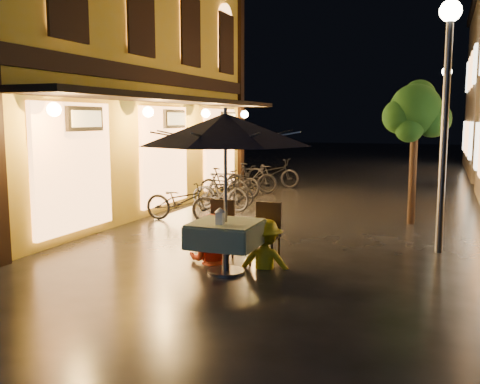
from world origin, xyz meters
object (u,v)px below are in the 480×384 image
at_px(cafe_table, 226,234).
at_px(person_yellow, 266,221).
at_px(bicycle_0, 181,201).
at_px(person_orange, 211,215).
at_px(patio_umbrella, 225,129).
at_px(streetlamp_near, 447,81).
at_px(table_lantern, 220,215).

relative_size(cafe_table, person_yellow, 0.67).
bearing_deg(bicycle_0, cafe_table, -145.71).
bearing_deg(person_orange, bicycle_0, -66.59).
relative_size(person_orange, bicycle_0, 0.89).
height_order(patio_umbrella, bicycle_0, patio_umbrella).
xyz_separation_m(streetlamp_near, person_orange, (-3.44, -1.95, -2.15)).
distance_m(table_lantern, person_orange, 0.87).
bearing_deg(bicycle_0, table_lantern, -147.32).
bearing_deg(person_yellow, streetlamp_near, -150.87).
bearing_deg(table_lantern, person_yellow, 57.93).
bearing_deg(patio_umbrella, streetlamp_near, 39.60).
bearing_deg(streetlamp_near, patio_umbrella, -140.40).
xyz_separation_m(cafe_table, table_lantern, (-0.00, -0.21, 0.33)).
bearing_deg(person_orange, person_yellow, 168.69).
bearing_deg(person_yellow, patio_umbrella, 39.84).
distance_m(person_orange, person_yellow, 0.92).
relative_size(patio_umbrella, bicycle_0, 1.48).
relative_size(person_yellow, bicycle_0, 0.85).
distance_m(patio_umbrella, bicycle_0, 4.59).
relative_size(cafe_table, table_lantern, 3.96).
bearing_deg(table_lantern, patio_umbrella, 90.00).
distance_m(person_yellow, bicycle_0, 4.18).
xyz_separation_m(cafe_table, bicycle_0, (-2.51, 3.46, -0.13)).
bearing_deg(patio_umbrella, person_orange, 132.15).
height_order(streetlamp_near, patio_umbrella, streetlamp_near).
xyz_separation_m(person_orange, person_yellow, (0.92, 0.00, -0.04)).
height_order(streetlamp_near, cafe_table, streetlamp_near).
xyz_separation_m(streetlamp_near, bicycle_0, (-5.49, 0.99, -2.46)).
relative_size(streetlamp_near, person_orange, 2.74).
xyz_separation_m(streetlamp_near, person_yellow, (-2.52, -1.95, -2.18)).
height_order(streetlamp_near, person_orange, streetlamp_near).
relative_size(streetlamp_near, bicycle_0, 2.44).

